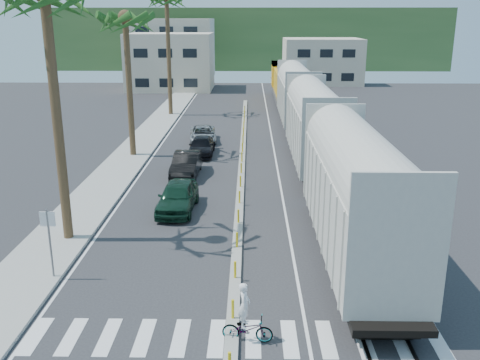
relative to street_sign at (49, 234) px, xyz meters
The scene contains 16 objects.
ground 7.82m from the street_sign, 15.32° to the right, with size 140.00×140.00×0.00m, color #28282B.
sidewalk 23.11m from the street_sign, 92.99° to the left, with size 3.00×90.00×0.15m, color gray.
rails 28.83m from the street_sign, 64.68° to the left, with size 1.56×100.00×0.06m.
median 19.48m from the street_sign, 67.88° to the left, with size 0.45×60.00×0.85m.
crosswalk 8.55m from the street_sign, 28.72° to the right, with size 14.00×2.20×0.01m, color silver.
lane_markings 23.65m from the street_sign, 77.38° to the left, with size 9.42×90.00×0.01m.
freight_train 25.78m from the street_sign, 61.49° to the left, with size 3.00×60.94×5.85m.
palm_trees 22.52m from the street_sign, 92.21° to the left, with size 3.50×37.20×13.75m.
street_sign is the anchor object (origin of this frame).
buildings 69.70m from the street_sign, 89.27° to the left, with size 38.00×27.00×10.00m.
hillside 98.35m from the street_sign, 85.74° to the left, with size 80.00×20.00×12.00m, color #385628.
car_lead 9.09m from the street_sign, 63.96° to the left, with size 2.11×4.81×1.61m, color black.
car_second 15.44m from the street_sign, 76.28° to the left, with size 1.79×4.75×1.55m, color black.
car_third 21.01m from the street_sign, 78.52° to the left, with size 1.90×4.58×1.32m, color black.
car_rear 25.51m from the street_sign, 81.26° to the left, with size 2.64×4.90×1.31m, color #989B9D.
cyclist 8.91m from the street_sign, 27.94° to the right, with size 0.96×1.80×2.07m.
Camera 1 is at (0.55, -17.27, 10.08)m, focal length 40.00 mm.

